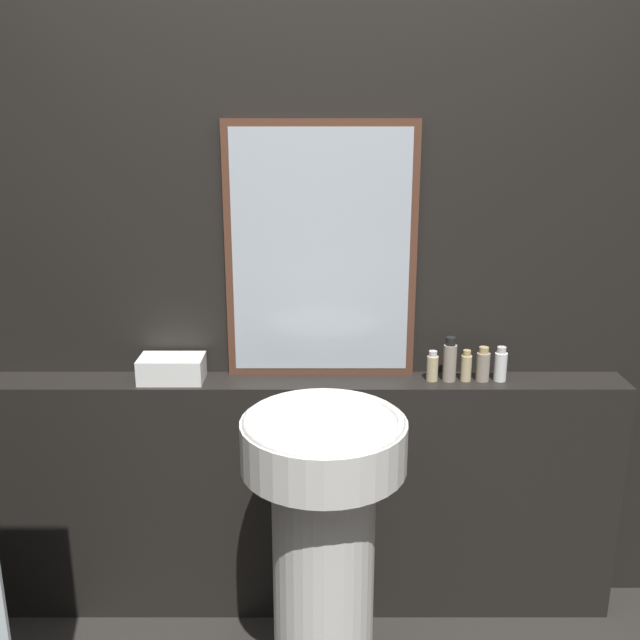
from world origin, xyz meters
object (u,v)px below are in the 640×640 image
(pedestal_sink, at_px, (321,540))
(shampoo_bottle, at_px, (429,367))
(conditioner_bottle, at_px, (446,360))
(body_wash_bottle, at_px, (480,365))
(lotion_bottle, at_px, (463,366))
(towel_stack, at_px, (169,369))
(mirror, at_px, (318,252))
(hand_soap_bottle, at_px, (497,365))

(pedestal_sink, distance_m, shampoo_bottle, 0.69)
(conditioner_bottle, relative_size, body_wash_bottle, 1.29)
(lotion_bottle, relative_size, body_wash_bottle, 0.91)
(towel_stack, bearing_deg, shampoo_bottle, 0.00)
(mirror, xyz_separation_m, conditioner_bottle, (0.44, -0.07, -0.36))
(towel_stack, height_order, hand_soap_bottle, hand_soap_bottle)
(shampoo_bottle, distance_m, body_wash_bottle, 0.17)
(pedestal_sink, bearing_deg, body_wash_bottle, 39.19)
(mirror, xyz_separation_m, shampoo_bottle, (0.38, -0.07, -0.38))
(mirror, height_order, conditioner_bottle, mirror)
(mirror, bearing_deg, hand_soap_bottle, -6.07)
(conditioner_bottle, bearing_deg, towel_stack, 180.00)
(pedestal_sink, relative_size, shampoo_bottle, 8.99)
(hand_soap_bottle, bearing_deg, shampoo_bottle, 180.00)
(pedestal_sink, height_order, body_wash_bottle, body_wash_bottle)
(towel_stack, bearing_deg, conditioner_bottle, 0.00)
(shampoo_bottle, distance_m, hand_soap_bottle, 0.23)
(conditioner_bottle, xyz_separation_m, body_wash_bottle, (0.11, 0.00, -0.02))
(lotion_bottle, bearing_deg, shampoo_bottle, 180.00)
(towel_stack, xyz_separation_m, conditioner_bottle, (0.95, 0.00, 0.03))
(towel_stack, bearing_deg, mirror, 7.30)
(body_wash_bottle, relative_size, hand_soap_bottle, 1.00)
(shampoo_bottle, xyz_separation_m, body_wash_bottle, (0.17, 0.00, 0.01))
(pedestal_sink, relative_size, hand_soap_bottle, 7.91)
(conditioner_bottle, relative_size, hand_soap_bottle, 1.28)
(shampoo_bottle, bearing_deg, hand_soap_bottle, 0.00)
(mirror, bearing_deg, pedestal_sink, -89.16)
(pedestal_sink, bearing_deg, conditioner_bottle, 45.86)
(pedestal_sink, distance_m, hand_soap_bottle, 0.84)
(conditioner_bottle, height_order, lotion_bottle, conditioner_bottle)
(mirror, bearing_deg, body_wash_bottle, -6.73)
(pedestal_sink, relative_size, conditioner_bottle, 6.16)
(lotion_bottle, bearing_deg, conditioner_bottle, 180.00)
(pedestal_sink, bearing_deg, mirror, 90.84)
(shampoo_bottle, bearing_deg, conditioner_bottle, 0.00)
(conditioner_bottle, distance_m, lotion_bottle, 0.06)
(pedestal_sink, xyz_separation_m, lotion_bottle, (0.49, 0.44, 0.38))
(mirror, xyz_separation_m, towel_stack, (-0.51, -0.07, -0.39))
(mirror, relative_size, shampoo_bottle, 8.13)
(shampoo_bottle, relative_size, hand_soap_bottle, 0.88)
(mirror, relative_size, hand_soap_bottle, 7.16)
(lotion_bottle, xyz_separation_m, hand_soap_bottle, (0.12, 0.00, 0.01))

